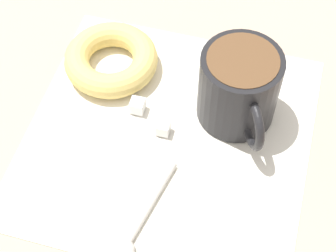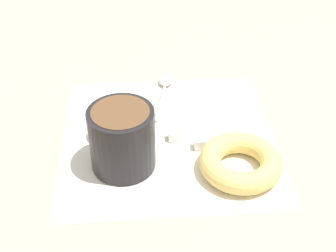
{
  "view_description": "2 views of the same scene",
  "coord_description": "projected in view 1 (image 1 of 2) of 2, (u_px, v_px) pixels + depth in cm",
  "views": [
    {
      "loc": [
        10.69,
        -31.34,
        51.23
      ],
      "look_at": [
        2.65,
        1.07,
        2.3
      ],
      "focal_mm": 60.0,
      "sensor_mm": 36.0,
      "label": 1
    },
    {
      "loc": [
        7.64,
        52.99,
        43.12
      ],
      "look_at": [
        2.65,
        1.07,
        2.3
      ],
      "focal_mm": 50.0,
      "sensor_mm": 36.0,
      "label": 2
    }
  ],
  "objects": [
    {
      "name": "sugar_cube",
      "position": [
        163.0,
        128.0,
        0.61
      ],
      "size": [
        1.42,
        1.42,
        1.42
      ],
      "primitive_type": "cube",
      "color": "white",
      "rests_on": "napkin"
    },
    {
      "name": "coffee_cup",
      "position": [
        239.0,
        87.0,
        0.59
      ],
      "size": [
        8.57,
        11.33,
        8.74
      ],
      "color": "black",
      "rests_on": "napkin"
    },
    {
      "name": "napkin",
      "position": [
        168.0,
        137.0,
        0.61
      ],
      "size": [
        31.06,
        31.06,
        0.3
      ],
      "primitive_type": "cube",
      "rotation": [
        0.0,
        0.0,
        -0.03
      ],
      "color": "white",
      "rests_on": "ground_plane"
    },
    {
      "name": "donut",
      "position": [
        111.0,
        59.0,
        0.65
      ],
      "size": [
        10.92,
        10.92,
        2.92
      ],
      "primitive_type": "torus",
      "color": "#E5C66B",
      "rests_on": "napkin"
    },
    {
      "name": "sugar_cube_extra",
      "position": [
        137.0,
        106.0,
        0.62
      ],
      "size": [
        1.53,
        1.53,
        1.53
      ],
      "primitive_type": "cube",
      "color": "white",
      "rests_on": "napkin"
    },
    {
      "name": "spoon",
      "position": [
        130.0,
        240.0,
        0.54
      ],
      "size": [
        4.47,
        13.16,
        0.9
      ],
      "color": "#B7B2A8",
      "rests_on": "napkin"
    },
    {
      "name": "ground_plane",
      "position": [
        142.0,
        146.0,
        0.62
      ],
      "size": [
        120.0,
        120.0,
        2.0
      ],
      "primitive_type": "cube",
      "color": "tan"
    }
  ]
}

